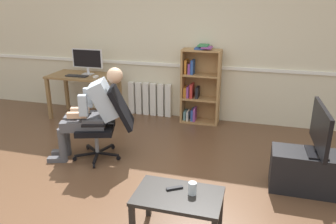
{
  "coord_description": "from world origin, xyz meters",
  "views": [
    {
      "loc": [
        1.19,
        -2.82,
        2.05
      ],
      "look_at": [
        0.15,
        0.85,
        0.7
      ],
      "focal_mm": 35.49,
      "sensor_mm": 36.0,
      "label": 1
    }
  ],
  "objects": [
    {
      "name": "office_chair",
      "position": [
        -0.65,
        0.81,
        0.52
      ],
      "size": [
        0.83,
        0.68,
        0.97
      ],
      "rotation": [
        0.0,
        0.0,
        -1.25
      ],
      "color": "black",
      "rests_on": "ground_plane"
    },
    {
      "name": "imac_monitor",
      "position": [
        -1.67,
        2.23,
        1.01
      ],
      "size": [
        0.56,
        0.14,
        0.43
      ],
      "color": "silver",
      "rests_on": "computer_desk"
    },
    {
      "name": "computer_mouse",
      "position": [
        -1.43,
        2.03,
        0.77
      ],
      "size": [
        0.06,
        0.1,
        0.03
      ],
      "primitive_type": "cube",
      "color": "white",
      "rests_on": "computer_desk"
    },
    {
      "name": "back_wall",
      "position": [
        0.0,
        2.65,
        1.35
      ],
      "size": [
        12.0,
        0.13,
        2.7
      ],
      "color": "beige",
      "rests_on": "ground_plane"
    },
    {
      "name": "radiator",
      "position": [
        -0.67,
        2.54,
        0.29
      ],
      "size": [
        0.79,
        0.08,
        0.58
      ],
      "color": "white",
      "rests_on": "ground_plane"
    },
    {
      "name": "tv_stand",
      "position": [
        1.84,
        0.67,
        0.23
      ],
      "size": [
        0.9,
        0.39,
        0.45
      ],
      "color": "black",
      "rests_on": "ground_plane"
    },
    {
      "name": "drinking_glass",
      "position": [
        0.72,
        -0.4,
        0.48
      ],
      "size": [
        0.07,
        0.07,
        0.11
      ],
      "primitive_type": "cylinder",
      "color": "silver",
      "rests_on": "coffee_table"
    },
    {
      "name": "computer_desk",
      "position": [
        -1.73,
        2.15,
        0.64
      ],
      "size": [
        1.16,
        0.63,
        0.76
      ],
      "color": "olive",
      "rests_on": "ground_plane"
    },
    {
      "name": "person_seated",
      "position": [
        -0.82,
        0.75,
        0.65
      ],
      "size": [
        1.01,
        0.6,
        1.21
      ],
      "rotation": [
        0.0,
        0.0,
        -1.25
      ],
      "color": "#4C4C51",
      "rests_on": "ground_plane"
    },
    {
      "name": "keyboard",
      "position": [
        -1.77,
        2.01,
        0.77
      ],
      "size": [
        0.38,
        0.12,
        0.02
      ],
      "primitive_type": "cube",
      "color": "black",
      "rests_on": "computer_desk"
    },
    {
      "name": "tv_screen",
      "position": [
        1.85,
        0.68,
        0.73
      ],
      "size": [
        0.21,
        0.79,
        0.52
      ],
      "rotation": [
        0.0,
        0.0,
        1.62
      ],
      "color": "black",
      "rests_on": "tv_stand"
    },
    {
      "name": "coffee_table",
      "position": [
        0.6,
        -0.44,
        0.37
      ],
      "size": [
        0.76,
        0.48,
        0.43
      ],
      "color": "black",
      "rests_on": "ground_plane"
    },
    {
      "name": "ground_plane",
      "position": [
        0.0,
        0.0,
        0.0
      ],
      "size": [
        18.0,
        18.0,
        0.0
      ],
      "primitive_type": "plane",
      "color": "brown"
    },
    {
      "name": "bookshelf",
      "position": [
        0.23,
        2.44,
        0.62
      ],
      "size": [
        0.63,
        0.29,
        1.31
      ],
      "color": "#AD7F4C",
      "rests_on": "ground_plane"
    },
    {
      "name": "spare_remote",
      "position": [
        0.55,
        -0.36,
        0.44
      ],
      "size": [
        0.15,
        0.11,
        0.02
      ],
      "primitive_type": "cube",
      "rotation": [
        0.0,
        0.0,
        5.29
      ],
      "color": "black",
      "rests_on": "coffee_table"
    }
  ]
}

